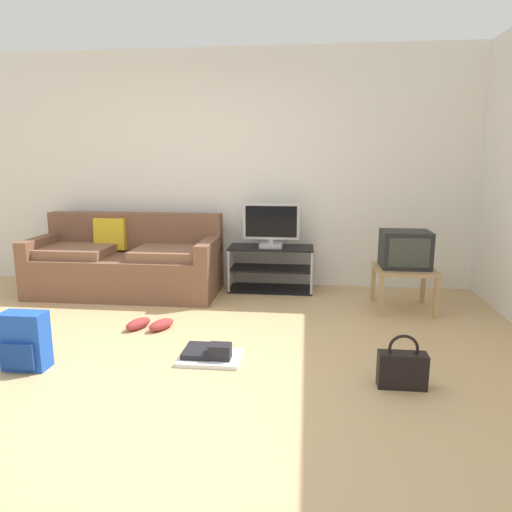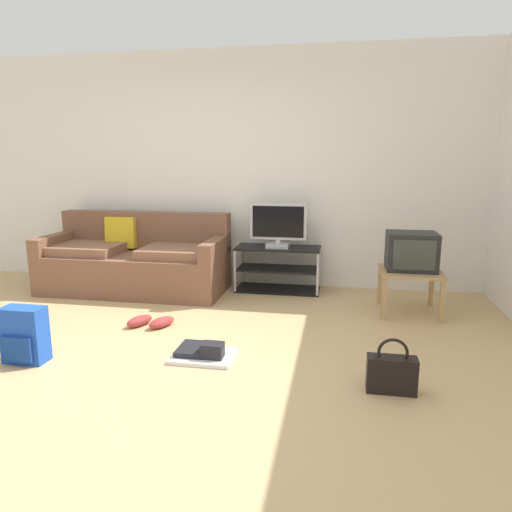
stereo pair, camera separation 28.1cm
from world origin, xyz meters
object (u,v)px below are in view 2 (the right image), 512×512
object	(u,v)px
tv_stand	(278,269)
floor_tray	(203,353)
handbag	(392,373)
sneakers_pair	(151,322)
crt_tv	(411,251)
side_table	(410,276)
flat_tv	(278,226)
backpack	(25,335)
couch	(136,262)

from	to	relation	value
tv_stand	floor_tray	bearing A→B (deg)	-98.84
handbag	sneakers_pair	distance (m)	2.18
crt_tv	handbag	bearing A→B (deg)	-100.87
tv_stand	side_table	world-z (taller)	tv_stand
crt_tv	handbag	distance (m)	1.79
tv_stand	flat_tv	xyz separation A→B (m)	(-0.00, -0.02, 0.50)
backpack	handbag	bearing A→B (deg)	-4.38
side_table	backpack	distance (m)	3.38
backpack	crt_tv	bearing A→B (deg)	25.57
handbag	sneakers_pair	size ratio (longest dim) A/B	0.83
crt_tv	backpack	world-z (taller)	crt_tv
side_table	handbag	bearing A→B (deg)	-100.98
handbag	flat_tv	bearing A→B (deg)	114.89
couch	backpack	xyz separation A→B (m)	(0.03, -1.99, -0.13)
crt_tv	backpack	distance (m)	3.41
flat_tv	crt_tv	size ratio (longest dim) A/B	1.37
sneakers_pair	floor_tray	world-z (taller)	floor_tray
side_table	handbag	world-z (taller)	side_table
side_table	handbag	xyz separation A→B (m)	(-0.32, -1.67, -0.24)
couch	backpack	bearing A→B (deg)	-89.22
sneakers_pair	side_table	bearing A→B (deg)	19.32
side_table	flat_tv	bearing A→B (deg)	157.74
tv_stand	handbag	xyz separation A→B (m)	(1.03, -2.25, -0.12)
flat_tv	sneakers_pair	world-z (taller)	flat_tv
crt_tv	flat_tv	bearing A→B (deg)	158.33
crt_tv	sneakers_pair	distance (m)	2.53
couch	handbag	world-z (taller)	couch
tv_stand	couch	bearing A→B (deg)	-170.63
couch	floor_tray	bearing A→B (deg)	-52.78
backpack	flat_tv	bearing A→B (deg)	50.42
side_table	floor_tray	bearing A→B (deg)	-140.19
side_table	sneakers_pair	size ratio (longest dim) A/B	1.29
handbag	backpack	bearing A→B (deg)	-179.94
handbag	floor_tray	xyz separation A→B (m)	(-1.34, 0.29, -0.09)
backpack	side_table	bearing A→B (deg)	25.33
flat_tv	sneakers_pair	size ratio (longest dim) A/B	1.43
sneakers_pair	floor_tray	size ratio (longest dim) A/B	0.96
couch	tv_stand	world-z (taller)	couch
crt_tv	handbag	xyz separation A→B (m)	(-0.32, -1.69, -0.48)
backpack	floor_tray	bearing A→B (deg)	8.40
backpack	floor_tray	world-z (taller)	backpack
floor_tray	crt_tv	bearing A→B (deg)	40.14
tv_stand	flat_tv	world-z (taller)	flat_tv
backpack	sneakers_pair	xyz separation A→B (m)	(0.61, 0.86, -0.16)
couch	handbag	distance (m)	3.30
couch	tv_stand	xyz separation A→B (m)	(1.60, 0.26, -0.08)
handbag	floor_tray	world-z (taller)	handbag
backpack	tv_stand	bearing A→B (deg)	50.69
sneakers_pair	handbag	bearing A→B (deg)	-23.28
floor_tray	couch	bearing A→B (deg)	127.22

